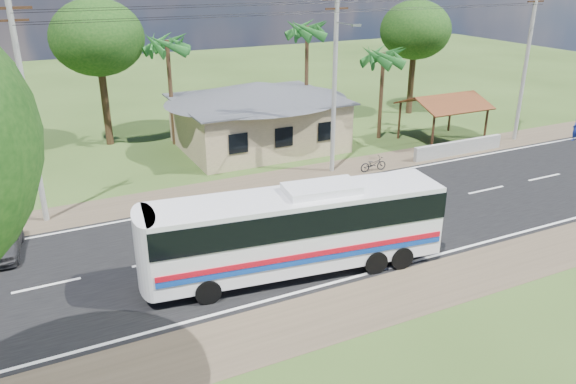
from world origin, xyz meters
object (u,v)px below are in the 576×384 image
Objects in this scene: waiting_shed at (444,103)px; small_car at (2,241)px; motorcycle at (373,164)px; person at (575,129)px; coach_bus at (298,225)px.

small_car is (-27.91, -4.89, -2.11)m from waiting_shed.
person is at bearing -89.40° from motorcycle.
small_car is at bearing 98.80° from motorcycle.
motorcycle is (9.48, 8.60, -1.62)m from coach_bus.
small_car is (-36.41, -0.82, -0.22)m from person.
coach_bus is at bearing 136.06° from motorcycle.
coach_bus reaches higher than waiting_shed.
waiting_shed is 8.74m from motorcycle.
coach_bus reaches higher than motorcycle.
small_car reaches higher than motorcycle.
waiting_shed is at bearing 17.04° from small_car.
waiting_shed reaches higher than person.
coach_bus reaches higher than person.
small_car is at bearing -170.06° from waiting_shed.
coach_bus is (-17.30, -11.75, -0.66)m from waiting_shed.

